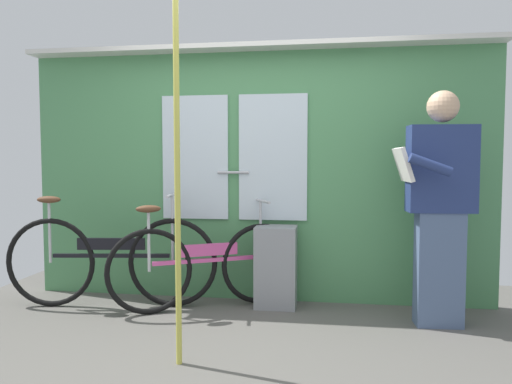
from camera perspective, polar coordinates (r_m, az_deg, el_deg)
ground_plane at (r=3.33m, az=-3.32°, el=-18.69°), size 5.10×4.17×0.04m
train_door_wall at (r=4.34m, az=-0.03°, el=2.68°), size 4.10×0.28×2.24m
bicycle_near_door at (r=4.15m, az=-5.86°, el=-8.44°), size 1.49×0.82×0.91m
bicycle_leaning_behind at (r=4.36m, az=-16.64°, el=-7.63°), size 1.79×0.44×0.97m
passenger_reading_newspaper at (r=3.88m, az=20.66°, el=-1.18°), size 0.59×0.53×1.76m
trash_bin_by_wall at (r=4.20m, az=2.34°, el=-8.70°), size 0.35×0.28×0.69m
handrail_pole at (r=2.96m, az=-9.18°, el=0.77°), size 0.04×0.04×2.20m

